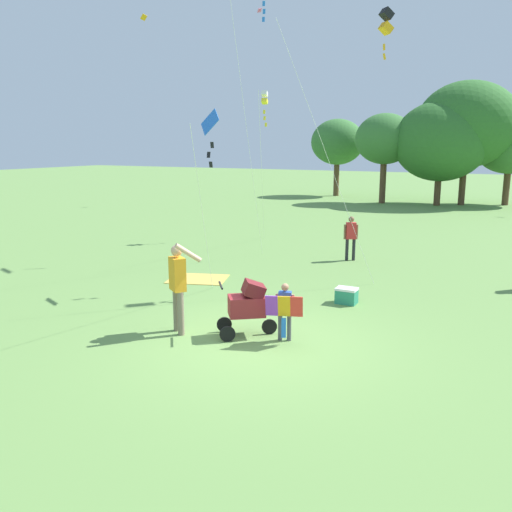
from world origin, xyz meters
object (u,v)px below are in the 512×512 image
stroller (248,303)px  kite_adult_black (210,131)px  person_adult_flyer (178,280)px  kite_green_novelty (385,25)px  kite_blue_high (265,100)px  picnic_blanket (198,279)px  person_sitting_far (351,235)px  cooler_box (347,296)px  child_with_butterfly_kite (285,307)px

stroller → kite_adult_black: kite_adult_black is taller
person_adult_flyer → kite_green_novelty: size_ratio=0.27×
kite_blue_high → picnic_blanket: bearing=-79.1°
person_adult_flyer → person_sitting_far: (0.88, 7.54, -0.21)m
picnic_blanket → cooler_box: (4.07, -0.33, 0.17)m
picnic_blanket → kite_adult_black: bearing=-38.7°
stroller → kite_blue_high: kite_blue_high is taller
child_with_butterfly_kite → stroller: child_with_butterfly_kite is taller
cooler_box → kite_green_novelty: bearing=87.5°
kite_adult_black → person_sitting_far: kite_adult_black is taller
kite_blue_high → cooler_box: 9.72m
kite_blue_high → cooler_box: size_ratio=11.70×
kite_green_novelty → child_with_butterfly_kite: bearing=-94.3°
kite_green_novelty → cooler_box: bearing=-92.5°
kite_blue_high → kite_adult_black: bearing=-73.5°
child_with_butterfly_kite → stroller: bearing=-176.7°
cooler_box → picnic_blanket: bearing=175.4°
kite_adult_black → kite_green_novelty: 4.63m
person_adult_flyer → kite_adult_black: kite_adult_black is taller
person_adult_flyer → person_sitting_far: person_adult_flyer is taller
person_sitting_far → cooler_box: size_ratio=2.95×
child_with_butterfly_kite → kite_adult_black: 4.86m
kite_blue_high → picnic_blanket: kite_blue_high is taller
kite_green_novelty → person_sitting_far: kite_green_novelty is taller
kite_adult_black → kite_green_novelty: (3.29, 2.26, 2.36)m
kite_green_novelty → picnic_blanket: size_ratio=4.41×
child_with_butterfly_kite → kite_blue_high: 11.45m
cooler_box → kite_adult_black: bearing=-173.6°
kite_green_novelty → kite_blue_high: kite_green_novelty is taller
kite_green_novelty → kite_blue_high: 7.26m
person_adult_flyer → kite_green_novelty: kite_green_novelty is taller
kite_green_novelty → person_sitting_far: size_ratio=4.85×
kite_blue_high → cooler_box: (5.29, -6.64, -4.73)m
person_adult_flyer → kite_green_novelty: (2.25, 5.10, 5.05)m
person_sitting_far → cooler_box: person_sitting_far is taller
kite_adult_black → picnic_blanket: (-0.86, 0.69, -3.68)m
stroller → person_sitting_far: (-0.31, 7.09, 0.17)m
picnic_blanket → cooler_box: cooler_box is taller
child_with_butterfly_kite → person_adult_flyer: size_ratio=0.60×
stroller → child_with_butterfly_kite: bearing=3.3°
kite_green_novelty → person_sitting_far: bearing=119.2°
person_adult_flyer → cooler_box: 3.95m
kite_green_novelty → picnic_blanket: 7.49m
stroller → kite_green_novelty: kite_green_novelty is taller
person_sitting_far → picnic_blanket: size_ratio=0.91×
kite_adult_black → kite_green_novelty: size_ratio=0.66×
stroller → kite_green_novelty: (1.05, 4.65, 5.44)m
person_adult_flyer → kite_green_novelty: bearing=66.2°
kite_adult_black → person_sitting_far: (1.92, 4.71, -2.91)m
kite_blue_high → person_sitting_far: size_ratio=3.97×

